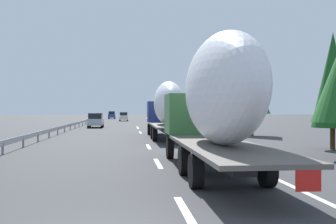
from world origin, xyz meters
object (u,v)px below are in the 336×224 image
car_white_van (124,116)px  road_sign (176,111)px  car_blue_sedan (112,115)px  car_silver_hatch (96,120)px  truck_trailing (215,100)px  truck_lead (167,107)px

car_white_van → road_sign: size_ratio=1.47×
car_white_van → car_blue_sedan: car_blue_sedan is taller
car_white_van → car_silver_hatch: bearing=173.4°
truck_trailing → car_blue_sedan: truck_trailing is taller
truck_lead → road_sign: truck_lead is taller
truck_lead → car_blue_sedan: size_ratio=3.07×
car_blue_sedan → truck_lead: bearing=-174.2°
truck_lead → car_white_van: bearing=4.4°
truck_lead → car_blue_sedan: truck_lead is taller
truck_trailing → road_sign: truck_trailing is taller
car_blue_sedan → road_sign: bearing=-168.3°
truck_lead → road_sign: size_ratio=4.64×
truck_lead → car_blue_sedan: (68.03, 6.97, -1.57)m
truck_lead → truck_trailing: (-17.49, 0.00, 0.19)m
car_silver_hatch → car_white_van: bearing=-6.6°
truck_trailing → road_sign: bearing=-4.8°
truck_lead → car_white_van: size_ratio=3.16×
truck_lead → truck_trailing: bearing=180.0°
truck_trailing → car_blue_sedan: 85.82m
car_white_van → car_silver_hatch: size_ratio=1.00×
car_silver_hatch → car_blue_sedan: bearing=-0.3°
truck_lead → car_silver_hatch: size_ratio=3.15×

